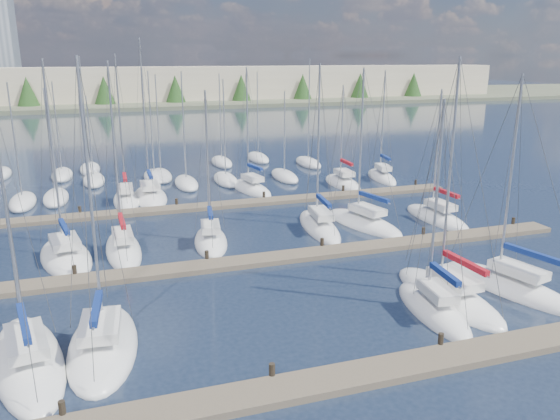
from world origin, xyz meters
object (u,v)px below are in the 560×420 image
object	(u,v)px
sailboat_j	(211,241)
sailboat_f	(509,287)
sailboat_h	(66,257)
sailboat_e	(448,296)
sailboat_r	(382,177)
sailboat_q	(343,183)
sailboat_d	(433,309)
sailboat_o	(150,196)
sailboat_l	(364,223)
sailboat_k	(319,226)
sailboat_c	(103,345)
sailboat_p	(251,189)
sailboat_i	(123,249)
sailboat_b	(28,361)
sailboat_m	(437,218)
sailboat_n	(126,200)

from	to	relation	value
sailboat_j	sailboat_f	bearing A→B (deg)	-33.52
sailboat_h	sailboat_e	bearing A→B (deg)	-43.17
sailboat_r	sailboat_q	world-z (taller)	sailboat_r
sailboat_r	sailboat_f	distance (m)	29.28
sailboat_r	sailboat_d	distance (m)	32.29
sailboat_h	sailboat_o	bearing A→B (deg)	54.52
sailboat_l	sailboat_o	bearing A→B (deg)	124.29
sailboat_l	sailboat_f	bearing A→B (deg)	-93.87
sailboat_k	sailboat_o	world-z (taller)	sailboat_o
sailboat_q	sailboat_h	size ratio (longest dim) A/B	0.80
sailboat_o	sailboat_c	world-z (taller)	sailboat_o
sailboat_h	sailboat_o	size ratio (longest dim) A/B	0.89
sailboat_c	sailboat_k	bearing A→B (deg)	44.86
sailboat_h	sailboat_p	distance (m)	22.08
sailboat_i	sailboat_b	xyz separation A→B (m)	(-4.62, -13.27, -0.02)
sailboat_j	sailboat_r	size ratio (longest dim) A/B	0.94
sailboat_b	sailboat_f	distance (m)	25.30
sailboat_l	sailboat_c	xyz separation A→B (m)	(-19.87, -13.36, 0.00)
sailboat_q	sailboat_k	world-z (taller)	sailboat_k
sailboat_m	sailboat_b	world-z (taller)	sailboat_b
sailboat_b	sailboat_h	bearing A→B (deg)	75.10
sailboat_k	sailboat_p	size ratio (longest dim) A/B	1.04
sailboat_e	sailboat_p	distance (m)	27.88
sailboat_b	sailboat_n	world-z (taller)	sailboat_n
sailboat_r	sailboat_l	world-z (taller)	sailboat_l
sailboat_m	sailboat_k	xyz separation A→B (m)	(-9.99, 0.80, 0.01)
sailboat_f	sailboat_l	distance (m)	13.98
sailboat_j	sailboat_c	world-z (taller)	sailboat_c
sailboat_j	sailboat_c	xyz separation A→B (m)	(-7.53, -12.80, -0.01)
sailboat_e	sailboat_r	size ratio (longest dim) A/B	1.12
sailboat_q	sailboat_m	bearing A→B (deg)	-79.49
sailboat_q	sailboat_c	size ratio (longest dim) A/B	0.79
sailboat_d	sailboat_h	distance (m)	23.39
sailboat_n	sailboat_j	bearing A→B (deg)	-68.60
sailboat_c	sailboat_e	bearing A→B (deg)	3.63
sailboat_i	sailboat_e	world-z (taller)	sailboat_e
sailboat_o	sailboat_k	bearing A→B (deg)	-49.56
sailboat_c	sailboat_j	bearing A→B (deg)	64.40
sailboat_j	sailboat_f	distance (m)	19.75
sailboat_q	sailboat_k	distance (m)	15.34
sailboat_b	sailboat_o	xyz separation A→B (m)	(7.75, 27.54, 0.02)
sailboat_k	sailboat_n	distance (m)	18.91
sailboat_h	sailboat_l	size ratio (longest dim) A/B	1.06
sailboat_f	sailboat_h	size ratio (longest dim) A/B	0.94
sailboat_j	sailboat_h	size ratio (longest dim) A/B	0.85
sailboat_i	sailboat_m	world-z (taller)	sailboat_i
sailboat_f	sailboat_b	bearing A→B (deg)	165.62
sailboat_i	sailboat_n	size ratio (longest dim) A/B	0.97
sailboat_b	sailboat_c	xyz separation A→B (m)	(3.10, 0.38, 0.01)
sailboat_k	sailboat_p	world-z (taller)	sailboat_k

